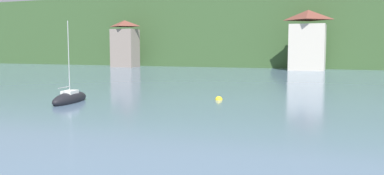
{
  "coord_description": "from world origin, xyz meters",
  "views": [
    {
      "loc": [
        7.31,
        19.27,
        4.1
      ],
      "look_at": [
        0.0,
        37.85,
        2.15
      ],
      "focal_mm": 37.16,
      "sensor_mm": 36.0,
      "label": 1
    }
  ],
  "objects_px": {
    "shore_building_west": "(125,44)",
    "shore_building_westcentral": "(308,41)",
    "sailboat_mid_3": "(70,99)",
    "mooring_buoy_mid": "(219,100)"
  },
  "relations": [
    {
      "from": "shore_building_west",
      "to": "shore_building_westcentral",
      "type": "bearing_deg",
      "value": 1.04
    },
    {
      "from": "sailboat_mid_3",
      "to": "mooring_buoy_mid",
      "type": "xyz_separation_m",
      "value": [
        10.15,
        5.64,
        -0.29
      ]
    },
    {
      "from": "shore_building_west",
      "to": "shore_building_westcentral",
      "type": "relative_size",
      "value": 0.91
    },
    {
      "from": "shore_building_west",
      "to": "mooring_buoy_mid",
      "type": "xyz_separation_m",
      "value": [
        37.09,
        -47.34,
        -5.05
      ]
    },
    {
      "from": "shore_building_westcentral",
      "to": "mooring_buoy_mid",
      "type": "distance_m",
      "value": 48.43
    },
    {
      "from": "sailboat_mid_3",
      "to": "mooring_buoy_mid",
      "type": "bearing_deg",
      "value": -71.68
    },
    {
      "from": "shore_building_west",
      "to": "sailboat_mid_3",
      "type": "xyz_separation_m",
      "value": [
        26.94,
        -52.98,
        -4.77
      ]
    },
    {
      "from": "mooring_buoy_mid",
      "to": "shore_building_westcentral",
      "type": "bearing_deg",
      "value": 87.28
    },
    {
      "from": "shore_building_westcentral",
      "to": "sailboat_mid_3",
      "type": "distance_m",
      "value": 55.36
    },
    {
      "from": "shore_building_west",
      "to": "shore_building_westcentral",
      "type": "height_order",
      "value": "shore_building_westcentral"
    }
  ]
}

